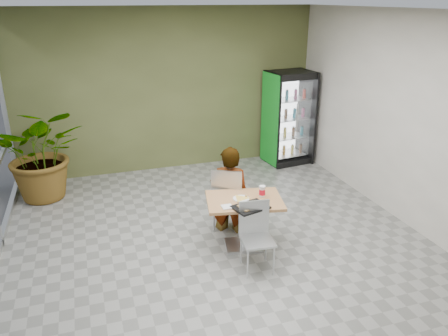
{
  "coord_description": "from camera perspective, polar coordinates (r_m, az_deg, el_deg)",
  "views": [
    {
      "loc": [
        -1.62,
        -5.01,
        3.35
      ],
      "look_at": [
        0.22,
        0.66,
        1.0
      ],
      "focal_mm": 35.0,
      "sensor_mm": 36.0,
      "label": 1
    }
  ],
  "objects": [
    {
      "name": "cafeteria_tray",
      "position": [
        5.78,
        3.48,
        -5.13
      ],
      "size": [
        0.51,
        0.43,
        0.03
      ],
      "primitive_type": "cube",
      "rotation": [
        0.0,
        0.0,
        0.26
      ],
      "color": "black",
      "rests_on": "dining_table"
    },
    {
      "name": "chair_far",
      "position": [
        6.51,
        0.45,
        -3.49
      ],
      "size": [
        0.61,
        0.61,
        1.02
      ],
      "rotation": [
        0.0,
        0.0,
        2.66
      ],
      "color": "#BCBFC1",
      "rests_on": "ground"
    },
    {
      "name": "pizza_plate",
      "position": [
        6.02,
        2.26,
        -3.92
      ],
      "size": [
        0.31,
        0.24,
        0.03
      ],
      "color": "silver",
      "rests_on": "dining_table"
    },
    {
      "name": "dining_table",
      "position": [
        6.12,
        2.65,
        -5.9
      ],
      "size": [
        1.15,
        0.91,
        0.75
      ],
      "rotation": [
        0.0,
        0.0,
        -0.2
      ],
      "color": "#A17445",
      "rests_on": "ground"
    },
    {
      "name": "seated_woman",
      "position": [
        6.6,
        0.74,
        -3.93
      ],
      "size": [
        0.71,
        0.62,
        1.63
      ],
      "primitive_type": "imported",
      "rotation": [
        0.0,
        0.0,
        2.66
      ],
      "color": "black",
      "rests_on": "ground"
    },
    {
      "name": "potted_plant",
      "position": [
        8.15,
        -22.61,
        1.83
      ],
      "size": [
        1.65,
        1.47,
        1.67
      ],
      "primitive_type": "imported",
      "rotation": [
        0.0,
        0.0,
        -0.13
      ],
      "color": "#2E6B2B",
      "rests_on": "ground"
    },
    {
      "name": "ground",
      "position": [
        6.24,
        -0.06,
        -10.97
      ],
      "size": [
        7.0,
        7.0,
        0.0
      ],
      "primitive_type": "plane",
      "color": "gray",
      "rests_on": "ground"
    },
    {
      "name": "chair_near",
      "position": [
        5.72,
        4.16,
        -8.09
      ],
      "size": [
        0.44,
        0.45,
        0.91
      ],
      "rotation": [
        0.0,
        0.0,
        -0.1
      ],
      "color": "#BCBFC1",
      "rests_on": "ground"
    },
    {
      "name": "soda_cup",
      "position": [
        6.09,
        5.01,
        -3.06
      ],
      "size": [
        0.09,
        0.09,
        0.16
      ],
      "color": "silver",
      "rests_on": "dining_table"
    },
    {
      "name": "napkin_stack",
      "position": [
        5.78,
        0.41,
        -5.1
      ],
      "size": [
        0.14,
        0.14,
        0.02
      ],
      "primitive_type": "cube",
      "rotation": [
        0.0,
        0.0,
        -0.01
      ],
      "color": "silver",
      "rests_on": "dining_table"
    },
    {
      "name": "beverage_fridge",
      "position": [
        9.32,
        8.46,
        6.48
      ],
      "size": [
        0.96,
        0.78,
        1.94
      ],
      "rotation": [
        0.0,
        0.0,
        0.12
      ],
      "color": "black",
      "rests_on": "ground"
    },
    {
      "name": "room_envelope",
      "position": [
        5.55,
        -0.07,
        3.12
      ],
      "size": [
        6.0,
        7.0,
        3.2
      ],
      "primitive_type": null,
      "color": "#B8B1A6",
      "rests_on": "ground"
    }
  ]
}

